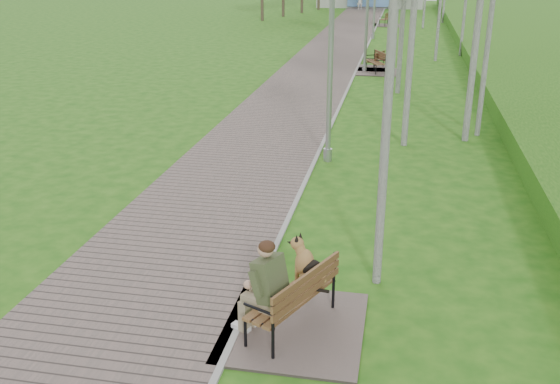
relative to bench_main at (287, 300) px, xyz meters
The scene contains 10 objects.
ground 5.68m from the bench_main, 97.04° to the left, with size 120.00×120.00×0.00m, color #1F5912.
walkway 27.23m from the bench_main, 95.15° to the left, with size 3.50×67.00×0.04m, color #655852.
kerb 27.13m from the bench_main, 91.47° to the left, with size 0.10×67.00×0.05m, color #999993.
bench_main is the anchor object (origin of this frame).
bench_second 21.74m from the bench_main, 89.69° to the left, with size 1.60×1.77×0.98m.
bench_third 20.89m from the bench_main, 89.58° to the left, with size 1.85×2.06×1.14m.
bench_far 39.98m from the bench_main, 90.05° to the left, with size 1.89×2.10×1.16m.
lamp_post_near 8.16m from the bench_main, 92.75° to the left, with size 0.22×0.22×5.81m.
lamp_post_second 21.03m from the bench_main, 90.87° to the left, with size 0.21×0.21×5.41m.
pedestrian_near 52.74m from the bench_main, 93.19° to the left, with size 0.56×0.36×1.52m, color white.
Camera 1 is at (2.08, -13.18, 5.12)m, focal length 40.00 mm.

